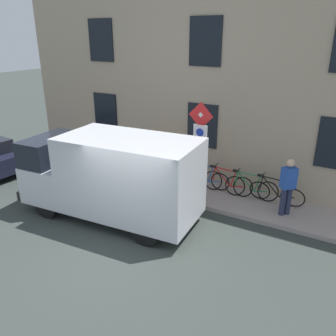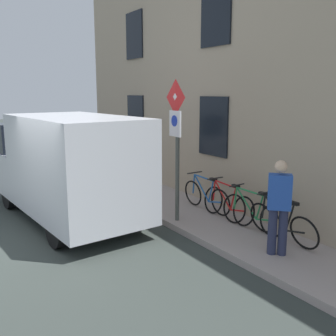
{
  "view_description": "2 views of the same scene",
  "coord_description": "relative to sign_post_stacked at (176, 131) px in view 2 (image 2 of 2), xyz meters",
  "views": [
    {
      "loc": [
        -6.0,
        -4.73,
        5.12
      ],
      "look_at": [
        2.67,
        0.26,
        1.2
      ],
      "focal_mm": 36.92,
      "sensor_mm": 36.0,
      "label": 1
    },
    {
      "loc": [
        -1.72,
        -7.74,
        3.01
      ],
      "look_at": [
        2.83,
        -0.58,
        1.36
      ],
      "focal_mm": 41.64,
      "sensor_mm": 36.0,
      "label": 2
    }
  ],
  "objects": [
    {
      "name": "parked_hatchback",
      "position": [
        -1.77,
        8.64,
        -1.45
      ],
      "size": [
        2.06,
        4.13,
        1.38
      ],
      "rotation": [
        0.0,
        0.0,
        1.49
      ],
      "color": "black",
      "rests_on": "ground_plane"
    },
    {
      "name": "ground_plane",
      "position": [
        -2.99,
        0.66,
        -2.18
      ],
      "size": [
        80.0,
        80.0,
        0.0
      ],
      "primitive_type": "plane",
      "color": "#343B38"
    },
    {
      "name": "sign_post_stacked",
      "position": [
        0.0,
        0.0,
        0.0
      ],
      "size": [
        0.16,
        0.56,
        3.03
      ],
      "color": "#474C47",
      "rests_on": "sidewalk_slab"
    },
    {
      "name": "bicycle_blue",
      "position": [
        1.05,
        0.23,
        -1.67
      ],
      "size": [
        0.46,
        1.71,
        0.89
      ],
      "rotation": [
        0.0,
        0.0,
        1.6
      ],
      "color": "black",
      "rests_on": "sidewalk_slab"
    },
    {
      "name": "building_facade",
      "position": [
        1.95,
        0.66,
        1.19
      ],
      "size": [
        0.75,
        15.36,
        6.75
      ],
      "color": "tan",
      "rests_on": "ground_plane"
    },
    {
      "name": "pedestrian",
      "position": [
        0.49,
        -2.55,
        -1.11
      ],
      "size": [
        0.47,
        0.47,
        1.72
      ],
      "rotation": [
        0.0,
        0.0,
        0.78
      ],
      "color": "#262B47",
      "rests_on": "sidewalk_slab"
    },
    {
      "name": "bicycle_black",
      "position": [
        1.05,
        -2.16,
        -1.67
      ],
      "size": [
        0.46,
        1.71,
        0.89
      ],
      "rotation": [
        0.0,
        0.0,
        1.57
      ],
      "color": "black",
      "rests_on": "sidewalk_slab"
    },
    {
      "name": "bicycle_green",
      "position": [
        1.05,
        -1.36,
        -1.67
      ],
      "size": [
        0.46,
        1.71,
        0.89
      ],
      "rotation": [
        0.0,
        0.0,
        1.66
      ],
      "color": "black",
      "rests_on": "sidewalk_slab"
    },
    {
      "name": "delivery_van",
      "position": [
        -1.91,
        1.85,
        -0.85
      ],
      "size": [
        2.4,
        5.47,
        2.5
      ],
      "rotation": [
        0.0,
        0.0,
        1.65
      ],
      "color": "silver",
      "rests_on": "ground_plane"
    },
    {
      "name": "sidewalk_slab",
      "position": [
        0.69,
        0.66,
        -2.11
      ],
      "size": [
        1.81,
        17.36,
        0.14
      ],
      "primitive_type": "cube",
      "color": "#A3958F",
      "rests_on": "ground_plane"
    },
    {
      "name": "bicycle_red",
      "position": [
        1.05,
        -0.57,
        -1.67
      ],
      "size": [
        0.46,
        1.71,
        0.89
      ],
      "rotation": [
        0.0,
        0.0,
        1.57
      ],
      "color": "black",
      "rests_on": "sidewalk_slab"
    }
  ]
}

